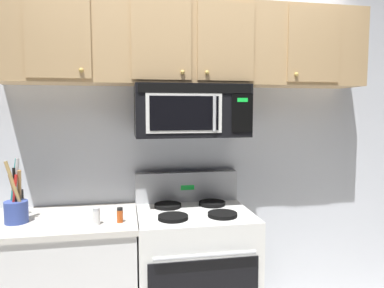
{
  "coord_description": "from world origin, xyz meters",
  "views": [
    {
      "loc": [
        -0.44,
        -1.89,
        1.58
      ],
      "look_at": [
        0.0,
        0.49,
        1.35
      ],
      "focal_mm": 33.52,
      "sensor_mm": 36.0,
      "label": 1
    }
  ],
  "objects_px": {
    "over_range_microwave": "(191,111)",
    "utensil_crock_blue": "(16,206)",
    "spice_jar": "(120,215)",
    "salt_shaker": "(96,216)",
    "pepper_mill": "(19,203)",
    "stove_range": "(194,273)"
  },
  "relations": [
    {
      "from": "stove_range",
      "to": "utensil_crock_blue",
      "type": "relative_size",
      "value": 2.86
    },
    {
      "from": "salt_shaker",
      "to": "pepper_mill",
      "type": "bearing_deg",
      "value": 150.99
    },
    {
      "from": "over_range_microwave",
      "to": "spice_jar",
      "type": "xyz_separation_m",
      "value": [
        -0.48,
        -0.27,
        -0.63
      ]
    },
    {
      "from": "stove_range",
      "to": "salt_shaker",
      "type": "distance_m",
      "value": 0.8
    },
    {
      "from": "over_range_microwave",
      "to": "spice_jar",
      "type": "bearing_deg",
      "value": -151.26
    },
    {
      "from": "salt_shaker",
      "to": "pepper_mill",
      "type": "relative_size",
      "value": 0.6
    },
    {
      "from": "over_range_microwave",
      "to": "pepper_mill",
      "type": "relative_size",
      "value": 4.5
    },
    {
      "from": "salt_shaker",
      "to": "pepper_mill",
      "type": "distance_m",
      "value": 0.58
    },
    {
      "from": "spice_jar",
      "to": "stove_range",
      "type": "bearing_deg",
      "value": 17.12
    },
    {
      "from": "over_range_microwave",
      "to": "stove_range",
      "type": "bearing_deg",
      "value": -89.86
    },
    {
      "from": "over_range_microwave",
      "to": "salt_shaker",
      "type": "bearing_deg",
      "value": -155.65
    },
    {
      "from": "utensil_crock_blue",
      "to": "pepper_mill",
      "type": "height_order",
      "value": "utensil_crock_blue"
    },
    {
      "from": "salt_shaker",
      "to": "spice_jar",
      "type": "distance_m",
      "value": 0.14
    },
    {
      "from": "utensil_crock_blue",
      "to": "spice_jar",
      "type": "height_order",
      "value": "utensil_crock_blue"
    },
    {
      "from": "salt_shaker",
      "to": "over_range_microwave",
      "type": "bearing_deg",
      "value": 24.35
    },
    {
      "from": "stove_range",
      "to": "utensil_crock_blue",
      "type": "xyz_separation_m",
      "value": [
        -1.1,
        -0.04,
        0.53
      ]
    },
    {
      "from": "over_range_microwave",
      "to": "utensil_crock_blue",
      "type": "relative_size",
      "value": 1.94
    },
    {
      "from": "pepper_mill",
      "to": "spice_jar",
      "type": "distance_m",
      "value": 0.69
    },
    {
      "from": "utensil_crock_blue",
      "to": "pepper_mill",
      "type": "bearing_deg",
      "value": 99.53
    },
    {
      "from": "pepper_mill",
      "to": "spice_jar",
      "type": "xyz_separation_m",
      "value": [
        0.64,
        -0.26,
        -0.04
      ]
    },
    {
      "from": "utensil_crock_blue",
      "to": "over_range_microwave",
      "type": "bearing_deg",
      "value": 7.92
    },
    {
      "from": "stove_range",
      "to": "spice_jar",
      "type": "distance_m",
      "value": 0.7
    }
  ]
}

